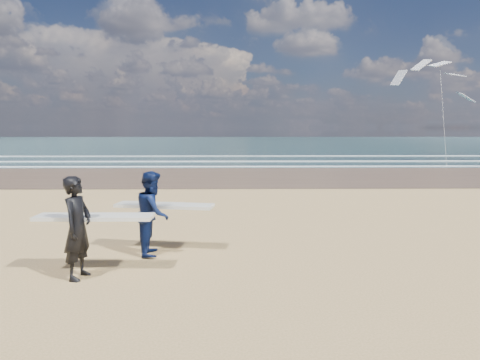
{
  "coord_description": "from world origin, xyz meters",
  "views": [
    {
      "loc": [
        2.63,
        -7.02,
        2.75
      ],
      "look_at": [
        2.84,
        6.0,
        1.15
      ],
      "focal_mm": 32.0,
      "sensor_mm": 36.0,
      "label": 1
    }
  ],
  "objects": [
    {
      "name": "ocean",
      "position": [
        20.0,
        72.0,
        0.01
      ],
      "size": [
        220.0,
        100.0,
        0.02
      ],
      "primitive_type": "cube",
      "color": "#1B393B",
      "rests_on": "ground"
    },
    {
      "name": "foam_breakers",
      "position": [
        20.0,
        28.1,
        0.05
      ],
      "size": [
        220.0,
        11.7,
        0.05
      ],
      "color": "white",
      "rests_on": "ground"
    },
    {
      "name": "surfer_near",
      "position": [
        -0.18,
        0.66,
        0.96
      ],
      "size": [
        2.21,
        1.01,
        1.89
      ],
      "color": "black",
      "rests_on": "ground"
    },
    {
      "name": "surfer_far",
      "position": [
        0.9,
        2.14,
        0.92
      ],
      "size": [
        2.26,
        1.27,
        1.82
      ],
      "color": "#0B1842",
      "rests_on": "ground"
    },
    {
      "name": "kite_1",
      "position": [
        18.62,
        25.95,
        5.32
      ],
      "size": [
        6.71,
        4.84,
        9.05
      ],
      "color": "slate",
      "rests_on": "ground"
    }
  ]
}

